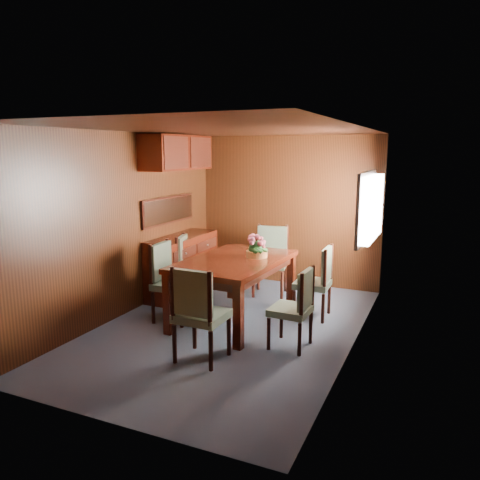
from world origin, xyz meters
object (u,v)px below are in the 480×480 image
at_px(dining_table, 234,268).
at_px(chair_right_near, 297,304).
at_px(chair_head, 198,309).
at_px(chair_left_near, 169,277).
at_px(sideboard, 183,265).
at_px(flower_centerpiece, 257,246).

distance_m(dining_table, chair_right_near, 1.14).
bearing_deg(chair_head, chair_left_near, 135.86).
height_order(sideboard, dining_table, sideboard).
height_order(chair_left_near, flower_centerpiece, flower_centerpiece).
bearing_deg(dining_table, chair_head, -78.83).
height_order(dining_table, chair_head, chair_head).
relative_size(chair_left_near, flower_centerpiece, 3.44).
distance_m(chair_left_near, flower_centerpiece, 1.19).
bearing_deg(chair_right_near, dining_table, 64.70).
relative_size(sideboard, chair_head, 1.37).
relative_size(dining_table, chair_left_near, 1.75).
distance_m(sideboard, dining_table, 1.40).
relative_size(dining_table, chair_head, 1.74).
bearing_deg(chair_head, chair_right_near, 43.92).
bearing_deg(flower_centerpiece, dining_table, -136.58).
relative_size(sideboard, chair_left_near, 1.37).
bearing_deg(chair_head, flower_centerpiece, 89.28).
relative_size(chair_right_near, flower_centerpiece, 3.07).
bearing_deg(chair_head, sideboard, 125.50).
bearing_deg(flower_centerpiece, chair_right_near, -43.65).
xyz_separation_m(dining_table, chair_head, (0.18, -1.28, -0.12)).
height_order(chair_left_near, chair_right_near, chair_left_near).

